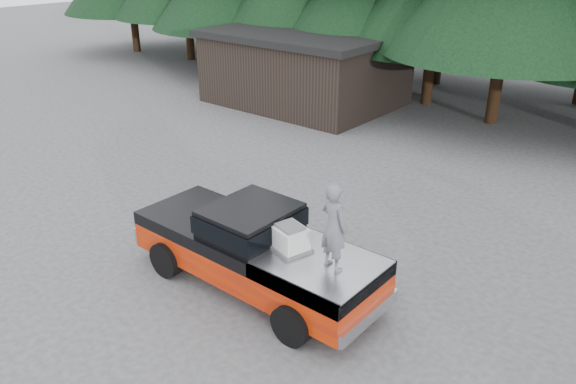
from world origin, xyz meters
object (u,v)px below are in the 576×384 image
Objects in this scene: pickup_truck at (255,260)px; air_compressor at (290,239)px; man_on_bed at (334,227)px; utility_building at (305,67)px.

pickup_truck is 1.36m from air_compressor.
man_on_bed is 0.21× the size of utility_building.
man_on_bed is (1.07, -0.01, 0.64)m from air_compressor.
man_on_bed reaches higher than pickup_truck.
utility_building is (-10.76, 12.81, -0.54)m from man_on_bed.
man_on_bed is at bearing 15.38° from air_compressor.
utility_building reaches higher than air_compressor.
pickup_truck is 8.70× the size of air_compressor.
utility_building is at bearing 142.90° from air_compressor.
air_compressor is 0.39× the size of man_on_bed.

